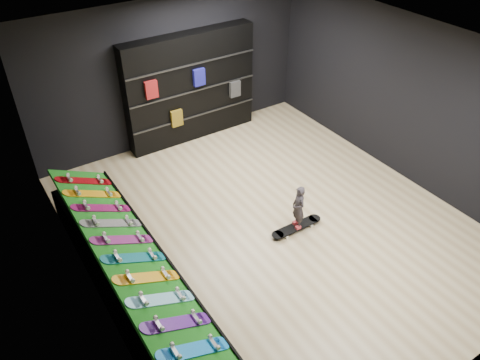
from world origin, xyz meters
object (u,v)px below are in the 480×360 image
back_shelving (191,88)px  child (298,215)px  display_rack (129,275)px  floor_skateboard (296,228)px

back_shelving → child: (-0.05, -3.69, -0.82)m
display_rack → child: 2.84m
display_rack → back_shelving: size_ratio=1.57×
floor_skateboard → back_shelving: bearing=90.3°
back_shelving → floor_skateboard: bearing=-90.8°
floor_skateboard → child: (-0.00, 0.00, 0.28)m
display_rack → floor_skateboard: (2.81, -0.37, -0.20)m
display_rack → child: (2.81, -0.37, 0.08)m
display_rack → child: bearing=-7.5°
display_rack → floor_skateboard: bearing=-7.5°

